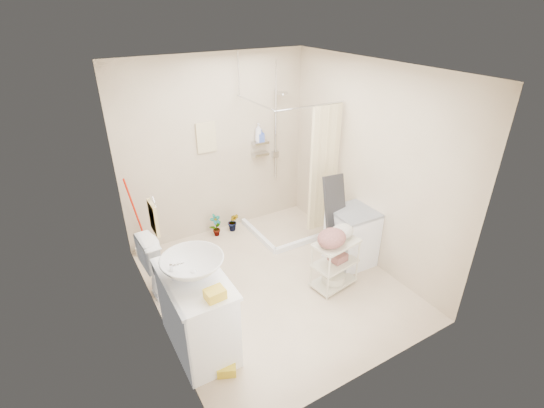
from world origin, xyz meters
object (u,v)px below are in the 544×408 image
at_px(toilet, 177,259).
at_px(laundry_rack, 335,260).
at_px(vanity, 197,312).
at_px(washing_machine, 351,237).

height_order(toilet, laundry_rack, toilet).
distance_m(vanity, washing_machine, 2.33).
relative_size(toilet, laundry_rack, 1.07).
height_order(vanity, laundry_rack, vanity).
height_order(vanity, washing_machine, vanity).
bearing_deg(washing_machine, laundry_rack, -147.73).
bearing_deg(vanity, laundry_rack, 2.35).
bearing_deg(toilet, washing_machine, -109.69).
bearing_deg(vanity, toilet, 83.46).
xyz_separation_m(vanity, toilet, (0.12, 1.01, -0.03)).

